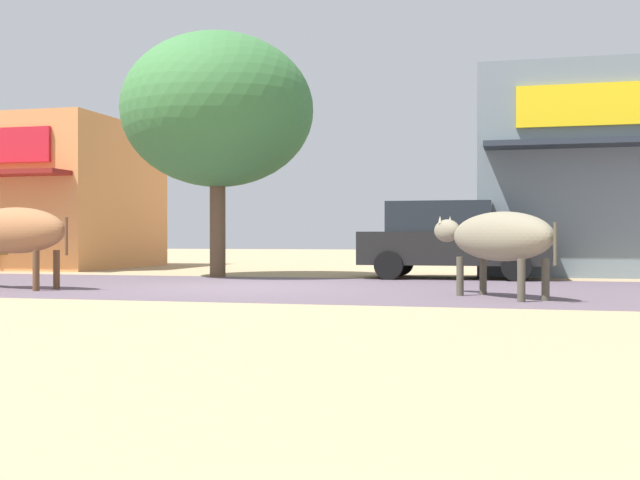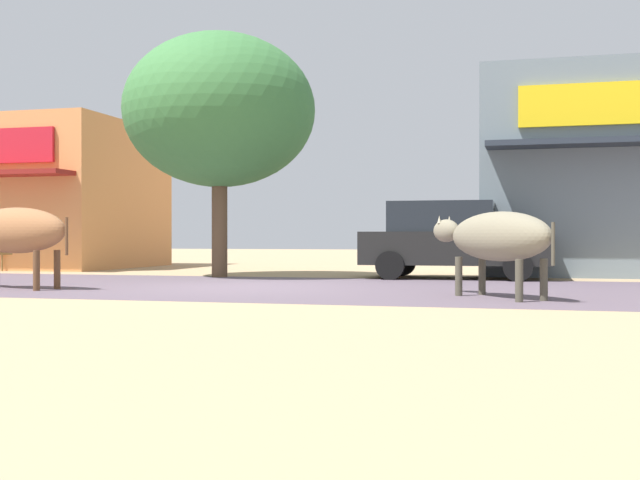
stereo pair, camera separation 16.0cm
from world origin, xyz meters
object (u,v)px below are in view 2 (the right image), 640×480
object	(u,v)px
cafe_chair_near_tree	(10,251)
pedestrian_by_shop	(600,232)
roadside_tree	(219,111)
cow_near_brown	(13,231)
parked_hatchback_car	(452,239)
cow_far_dark	(496,237)

from	to	relation	value
cafe_chair_near_tree	pedestrian_by_shop	bearing A→B (deg)	1.26
roadside_tree	pedestrian_by_shop	size ratio (longest dim) A/B	3.18
roadside_tree	cafe_chair_near_tree	bearing A→B (deg)	166.80
cow_near_brown	parked_hatchback_car	bearing A→B (deg)	37.59
cow_near_brown	roadside_tree	bearing A→B (deg)	67.17
cow_far_dark	cafe_chair_near_tree	bearing A→B (deg)	154.16
roadside_tree	cow_near_brown	distance (m)	5.67
parked_hatchback_car	pedestrian_by_shop	distance (m)	3.27
cow_far_dark	cafe_chair_near_tree	world-z (taller)	cow_far_dark
cow_near_brown	cow_far_dark	bearing A→B (deg)	0.03
cow_near_brown	pedestrian_by_shop	size ratio (longest dim) A/B	1.62
roadside_tree	parked_hatchback_car	distance (m)	5.82
cow_far_dark	pedestrian_by_shop	world-z (taller)	pedestrian_by_shop
parked_hatchback_car	cafe_chair_near_tree	world-z (taller)	parked_hatchback_car
roadside_tree	cafe_chair_near_tree	world-z (taller)	roadside_tree
cow_far_dark	roadside_tree	bearing A→B (deg)	143.31
roadside_tree	pedestrian_by_shop	bearing A→B (deg)	12.74
cow_near_brown	cow_far_dark	size ratio (longest dim) A/B	1.26
roadside_tree	cow_far_dark	bearing A→B (deg)	-36.69
cow_near_brown	pedestrian_by_shop	world-z (taller)	pedestrian_by_shop
cow_near_brown	cow_far_dark	xyz separation A→B (m)	(8.11, 0.00, -0.10)
cow_far_dark	cafe_chair_near_tree	distance (m)	14.03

